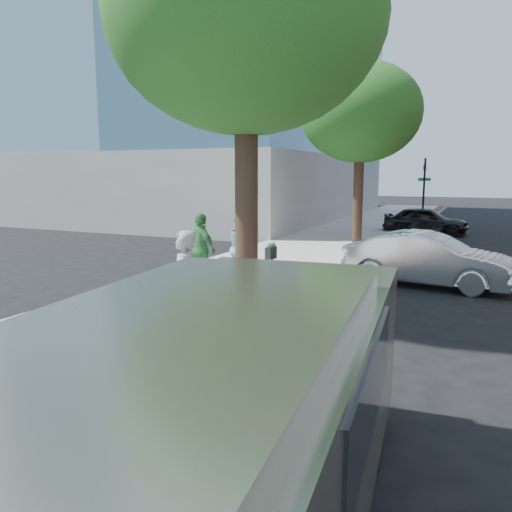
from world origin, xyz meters
The scene contains 16 objects.
ground centered at (0.00, 0.00, 0.00)m, with size 120.00×120.00×0.00m, color black.
sidewalk centered at (-1.50, 8.00, 0.07)m, with size 5.00×60.00×0.15m, color #9E9991.
brick_strip centered at (0.70, 8.00, 0.15)m, with size 0.60×60.00×0.01m, color brown.
curb centered at (1.05, 8.00, 0.07)m, with size 0.10×60.00×0.15m, color gray.
office_tower centered at (-13.00, 22.00, 12.00)m, with size 18.00×22.00×24.00m, color slate.
office_base centered at (-13.00, 22.00, 2.00)m, with size 18.20×22.20×4.00m, color gray.
signal_near centered at (0.90, 22.00, 2.25)m, with size 0.70×0.15×3.80m.
tree_near centered at (-0.60, 1.90, 6.17)m, with size 6.00×6.00×8.51m.
tree_far centered at (-0.50, 12.00, 5.30)m, with size 4.80×4.80×7.14m.
parking_meter centered at (0.63, 0.44, 1.21)m, with size 0.12×0.32×1.47m.
person_gray centered at (-0.15, -1.41, 1.08)m, with size 0.68×0.44×1.85m, color #999A9E.
person_officer centered at (-1.24, 2.98, 1.06)m, with size 0.88×0.69×1.82m, color #85A4CD.
person_green centered at (-2.04, 2.28, 1.06)m, with size 1.06×0.44×1.82m, color #408D4C.
sedan_silver centered at (2.99, 5.35, 0.70)m, with size 1.49×4.26×1.40m, color silver.
bg_car centered at (1.60, 17.24, 0.67)m, with size 1.59×3.95×1.35m, color black.
van centered at (2.65, -5.17, 1.13)m, with size 2.67×5.77×2.06m.
Camera 1 is at (4.35, -8.21, 2.92)m, focal length 35.00 mm.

